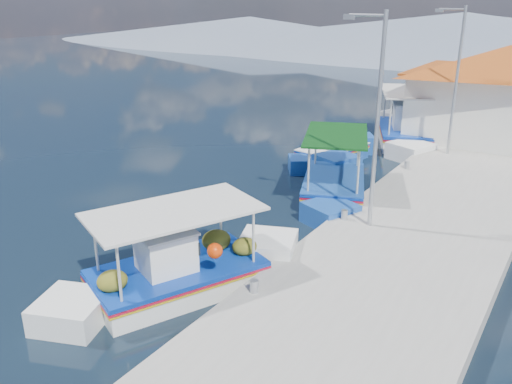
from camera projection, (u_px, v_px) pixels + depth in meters
The scene contains 10 objects.
ground at pixel (204, 230), 16.54m from camera, with size 160.00×160.00×0.00m, color black.
quay at pixel (448, 200), 18.22m from camera, with size 5.00×44.00×0.50m, color #A5A29B.
bollards at pixel (382, 185), 18.55m from camera, with size 0.20×17.20×0.30m.
main_caique at pixel (179, 273), 12.99m from camera, with size 3.99×6.56×2.37m.
caique_green_canopy at pixel (335, 187), 19.14m from camera, with size 3.72×6.42×2.59m.
caique_blue_hull at pixel (333, 155), 23.41m from camera, with size 2.42×5.74×1.04m.
caique_far at pixel (405, 132), 26.26m from camera, with size 4.46×7.50×2.86m.
harbor_building at pixel (511, 91), 24.32m from camera, with size 10.49×10.49×4.40m.
lamp_post_near at pixel (375, 112), 14.52m from camera, with size 1.21×0.14×6.00m.
lamp_post_far at pixel (455, 74), 21.64m from camera, with size 1.21×0.14×6.00m.
Camera 1 is at (9.52, -11.87, 6.78)m, focal length 37.37 mm.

